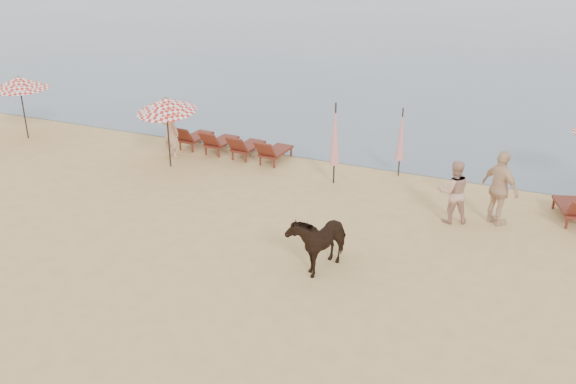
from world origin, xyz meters
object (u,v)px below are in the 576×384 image
at_px(umbrella_closed_right, 401,135).
at_px(beachgoer_right_b, 500,188).
at_px(umbrella_closed_left, 335,135).
at_px(cow, 319,239).
at_px(beachgoer_left, 171,132).
at_px(umbrella_open_left_a, 19,83).
at_px(beachgoer_right_a, 454,192).
at_px(umbrella_open_left_b, 166,105).
at_px(lounger_cluster_left, 231,143).

distance_m(umbrella_closed_right, beachgoer_right_b, 3.77).
bearing_deg(beachgoer_right_b, umbrella_closed_left, 27.21).
distance_m(cow, beachgoer_left, 8.26).
bearing_deg(umbrella_open_left_a, beachgoer_right_a, 8.12).
bearing_deg(umbrella_open_left_b, umbrella_closed_left, 5.08).
relative_size(umbrella_open_left_b, umbrella_closed_right, 1.09).
bearing_deg(beachgoer_right_a, umbrella_closed_left, -42.81).
bearing_deg(umbrella_open_left_b, lounger_cluster_left, 48.98).
height_order(lounger_cluster_left, umbrella_open_left_b, umbrella_open_left_b).
relative_size(lounger_cluster_left, cow, 2.38).
bearing_deg(umbrella_open_left_a, beachgoer_left, 15.73).
bearing_deg(lounger_cluster_left, beachgoer_right_a, -11.70).
relative_size(umbrella_closed_left, beachgoer_right_b, 1.25).
xyz_separation_m(umbrella_closed_right, beachgoer_left, (-7.12, -1.24, -0.46)).
relative_size(umbrella_open_left_b, beachgoer_right_a, 1.38).
xyz_separation_m(umbrella_closed_left, beachgoer_right_b, (4.64, -0.90, -0.51)).
bearing_deg(beachgoer_left, umbrella_open_left_b, 129.29).
relative_size(umbrella_closed_left, beachgoer_left, 1.46).
distance_m(umbrella_closed_left, umbrella_closed_right, 2.06).
bearing_deg(umbrella_open_left_a, beachgoer_right_b, 9.49).
bearing_deg(umbrella_open_left_a, umbrella_closed_right, 18.86).
xyz_separation_m(umbrella_open_left_b, beachgoer_right_a, (8.66, -0.49, -1.14)).
bearing_deg(umbrella_closed_right, cow, -93.13).
bearing_deg(umbrella_open_left_a, lounger_cluster_left, 21.22).
bearing_deg(beachgoer_left, umbrella_closed_left, -170.66).
height_order(umbrella_open_left_a, beachgoer_left, umbrella_open_left_a).
height_order(umbrella_open_left_b, beachgoer_right_a, umbrella_open_left_b).
xyz_separation_m(umbrella_open_left_b, umbrella_closed_right, (6.67, 2.02, -0.68)).
distance_m(umbrella_open_left_a, umbrella_closed_left, 11.16).
distance_m(lounger_cluster_left, umbrella_closed_left, 4.06).
distance_m(umbrella_closed_left, beachgoer_right_a, 3.84).
xyz_separation_m(umbrella_open_left_a, umbrella_open_left_b, (6.06, -0.37, 0.01)).
relative_size(lounger_cluster_left, umbrella_closed_right, 1.80).
bearing_deg(umbrella_closed_left, beachgoer_right_b, -10.95).
distance_m(umbrella_open_left_a, cow, 13.19).
xyz_separation_m(lounger_cluster_left, umbrella_closed_right, (5.40, 0.39, 0.88)).
distance_m(umbrella_open_left_b, beachgoer_right_b, 9.78).
height_order(umbrella_closed_right, cow, umbrella_closed_right).
bearing_deg(umbrella_open_left_b, beachgoer_right_a, -6.28).
height_order(umbrella_open_left_a, umbrella_open_left_b, umbrella_open_left_b).
relative_size(umbrella_open_left_a, umbrella_closed_right, 1.05).
bearing_deg(lounger_cluster_left, beachgoer_right_b, -7.73).
height_order(umbrella_open_left_b, umbrella_closed_left, umbrella_closed_left).
relative_size(umbrella_closed_right, cow, 1.32).
height_order(cow, beachgoer_right_b, beachgoer_right_b).
distance_m(umbrella_closed_left, beachgoer_left, 5.56).
bearing_deg(umbrella_closed_right, lounger_cluster_left, -175.84).
xyz_separation_m(lounger_cluster_left, umbrella_closed_left, (3.81, -0.90, 1.07)).
bearing_deg(cow, beachgoer_right_b, 62.28).
xyz_separation_m(umbrella_closed_right, beachgoer_right_b, (3.05, -2.20, -0.32)).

